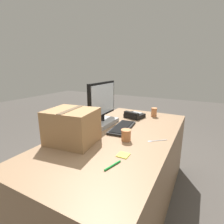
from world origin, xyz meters
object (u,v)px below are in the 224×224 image
at_px(paper_cup_left, 126,135).
at_px(pen_marker, 113,165).
at_px(monitor, 102,108).
at_px(paper_cup_right, 154,112).
at_px(sticky_note_pad, 123,155).
at_px(spoon, 154,141).
at_px(cardboard_box, 72,126).
at_px(keyboard, 122,127).
at_px(desk_phone, 134,115).

distance_m(paper_cup_left, pen_marker, 0.39).
bearing_deg(paper_cup_left, monitor, 55.42).
relative_size(paper_cup_right, sticky_note_pad, 1.40).
distance_m(spoon, cardboard_box, 0.66).
bearing_deg(paper_cup_right, keyboard, 164.37).
bearing_deg(monitor, keyboard, -95.47).
xyz_separation_m(desk_phone, spoon, (-0.55, -0.38, -0.03)).
bearing_deg(paper_cup_left, sticky_note_pad, -160.80).
bearing_deg(paper_cup_right, pen_marker, -176.80).
height_order(keyboard, desk_phone, desk_phone).
relative_size(monitor, paper_cup_right, 4.37).
bearing_deg(keyboard, paper_cup_right, -20.99).
distance_m(keyboard, cardboard_box, 0.52).
bearing_deg(cardboard_box, pen_marker, -110.02).
bearing_deg(paper_cup_left, keyboard, 30.95).
xyz_separation_m(spoon, pen_marker, (-0.48, 0.12, 0.00)).
xyz_separation_m(paper_cup_right, pen_marker, (-1.18, -0.07, -0.05)).
bearing_deg(cardboard_box, paper_cup_left, -58.39).
height_order(spoon, pen_marker, pen_marker).
height_order(desk_phone, paper_cup_left, paper_cup_left).
distance_m(pen_marker, sticky_note_pad, 0.15).
bearing_deg(monitor, desk_phone, -27.13).
relative_size(cardboard_box, pen_marker, 2.86).
relative_size(desk_phone, pen_marker, 1.69).
xyz_separation_m(desk_phone, paper_cup_right, (0.15, -0.19, 0.02)).
xyz_separation_m(spoon, sticky_note_pad, (-0.33, 0.12, 0.00)).
bearing_deg(cardboard_box, keyboard, -25.42).
bearing_deg(paper_cup_right, monitor, 143.90).
distance_m(monitor, pen_marker, 0.81).
height_order(keyboard, sticky_note_pad, keyboard).
relative_size(desk_phone, sticky_note_pad, 3.09).
bearing_deg(pen_marker, cardboard_box, 84.69).
xyz_separation_m(monitor, spoon, (-0.16, -0.58, -0.17)).
height_order(paper_cup_left, sticky_note_pad, paper_cup_left).
bearing_deg(desk_phone, keyboard, -160.50).
distance_m(paper_cup_right, spoon, 0.73).
height_order(paper_cup_right, cardboard_box, cardboard_box).
height_order(desk_phone, sticky_note_pad, desk_phone).
relative_size(desk_phone, cardboard_box, 0.59).
bearing_deg(paper_cup_right, paper_cup_left, 179.00).
relative_size(keyboard, desk_phone, 1.81).
distance_m(desk_phone, sticky_note_pad, 0.92).
relative_size(monitor, cardboard_box, 1.17).
height_order(spoon, sticky_note_pad, sticky_note_pad).
bearing_deg(cardboard_box, monitor, 1.93).
relative_size(keyboard, pen_marker, 3.06).
distance_m(spoon, pen_marker, 0.50).
bearing_deg(spoon, paper_cup_left, -13.57).
bearing_deg(spoon, cardboard_box, -9.47).
bearing_deg(monitor, sticky_note_pad, -137.11).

